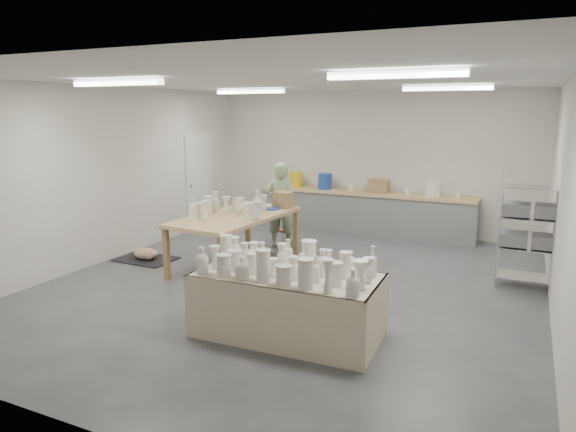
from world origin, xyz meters
The scene contains 9 objects.
room centered at (-0.11, 0.08, 2.06)m, with size 8.00×8.02×3.00m.
back_counter centered at (-0.01, 3.68, 0.49)m, with size 4.60×0.60×1.24m.
wire_shelf centered at (3.20, 1.40, 0.92)m, with size 0.88×0.48×1.80m.
drying_table centered at (0.68, -1.66, 0.43)m, with size 2.17×1.08×1.11m.
work_table centered at (-1.22, 0.52, 0.89)m, with size 1.37×2.46×1.26m.
rug centered at (-2.90, 0.10, 0.01)m, with size 1.00×0.70×0.02m, color black.
cat centered at (-2.88, 0.09, 0.12)m, with size 0.53×0.43×0.20m.
potter centered at (-1.10, 1.87, 0.82)m, with size 0.60×0.39×1.64m, color #91A580.
red_stool centered at (-1.10, 2.14, 0.26)m, with size 0.39×0.39×0.29m.
Camera 1 is at (3.07, -6.73, 2.59)m, focal length 32.00 mm.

